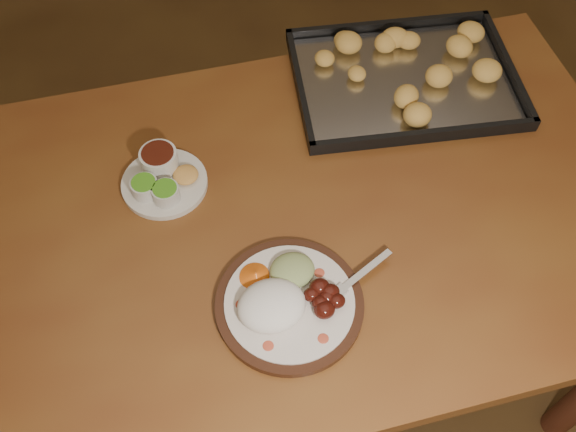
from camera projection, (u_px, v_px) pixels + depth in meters
name	position (u px, v px, depth m)	size (l,w,h in m)	color
ground	(318.00, 297.00, 2.01)	(4.00, 4.00, 0.00)	brown
dining_table	(283.00, 241.00, 1.36)	(1.54, 0.97, 0.75)	brown
dinner_plate	(287.00, 300.00, 1.15)	(0.35, 0.27, 0.06)	black
condiment_saucer	(162.00, 177.00, 1.31)	(0.18, 0.18, 0.06)	beige
baking_tray	(405.00, 78.00, 1.47)	(0.56, 0.45, 0.05)	black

